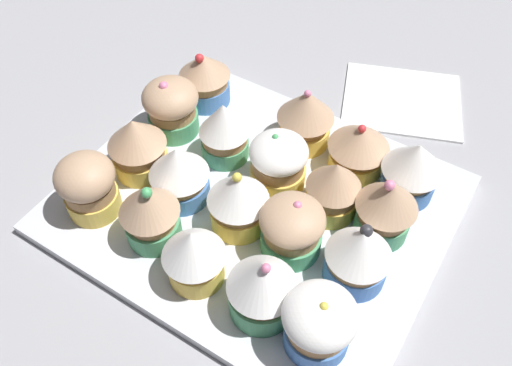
# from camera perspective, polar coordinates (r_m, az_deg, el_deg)

# --- Properties ---
(ground_plane) EXTENTS (1.80, 1.80, 0.03)m
(ground_plane) POSITION_cam_1_polar(r_m,az_deg,el_deg) (0.61, 0.00, -3.43)
(ground_plane) COLOR #9E9EA3
(baking_tray) EXTENTS (0.33, 0.39, 0.01)m
(baking_tray) POSITION_cam_1_polar(r_m,az_deg,el_deg) (0.59, 0.00, -2.23)
(baking_tray) COLOR silver
(baking_tray) RESTS_ON ground_plane
(cupcake_0) EXTENTS (0.06, 0.06, 0.07)m
(cupcake_0) POSITION_cam_1_polar(r_m,az_deg,el_deg) (0.67, -5.43, 10.98)
(cupcake_0) COLOR #477AC6
(cupcake_0) RESTS_ON baking_tray
(cupcake_1) EXTENTS (0.06, 0.06, 0.07)m
(cupcake_1) POSITION_cam_1_polar(r_m,az_deg,el_deg) (0.64, -8.90, 7.97)
(cupcake_1) COLOR #4C9E6B
(cupcake_1) RESTS_ON baking_tray
(cupcake_2) EXTENTS (0.06, 0.06, 0.07)m
(cupcake_2) POSITION_cam_1_polar(r_m,az_deg,el_deg) (0.60, -12.39, 3.92)
(cupcake_2) COLOR #EFC651
(cupcake_2) RESTS_ON baking_tray
(cupcake_3) EXTENTS (0.06, 0.06, 0.07)m
(cupcake_3) POSITION_cam_1_polar(r_m,az_deg,el_deg) (0.57, -17.29, -0.23)
(cupcake_3) COLOR #EFC651
(cupcake_3) RESTS_ON baking_tray
(cupcake_4) EXTENTS (0.06, 0.06, 0.08)m
(cupcake_4) POSITION_cam_1_polar(r_m,az_deg,el_deg) (0.60, -3.37, 5.57)
(cupcake_4) COLOR #4C9E6B
(cupcake_4) RESTS_ON baking_tray
(cupcake_5) EXTENTS (0.06, 0.06, 0.07)m
(cupcake_5) POSITION_cam_1_polar(r_m,az_deg,el_deg) (0.57, -8.11, 1.10)
(cupcake_5) COLOR #477AC6
(cupcake_5) RESTS_ON baking_tray
(cupcake_6) EXTENTS (0.06, 0.06, 0.08)m
(cupcake_6) POSITION_cam_1_polar(r_m,az_deg,el_deg) (0.53, -11.14, -2.98)
(cupcake_6) COLOR #4C9E6B
(cupcake_6) RESTS_ON baking_tray
(cupcake_7) EXTENTS (0.07, 0.07, 0.08)m
(cupcake_7) POSITION_cam_1_polar(r_m,az_deg,el_deg) (0.62, 5.50, 6.89)
(cupcake_7) COLOR #EFC651
(cupcake_7) RESTS_ON baking_tray
(cupcake_8) EXTENTS (0.06, 0.06, 0.07)m
(cupcake_8) POSITION_cam_1_polar(r_m,az_deg,el_deg) (0.57, 2.38, 2.22)
(cupcake_8) COLOR #EFC651
(cupcake_8) RESTS_ON baking_tray
(cupcake_9) EXTENTS (0.06, 0.06, 0.08)m
(cupcake_9) POSITION_cam_1_polar(r_m,az_deg,el_deg) (0.53, -1.45, -1.96)
(cupcake_9) COLOR #EFC651
(cupcake_9) RESTS_ON baking_tray
(cupcake_10) EXTENTS (0.06, 0.06, 0.07)m
(cupcake_10) POSITION_cam_1_polar(r_m,az_deg,el_deg) (0.51, -6.92, -7.27)
(cupcake_10) COLOR #EFC651
(cupcake_10) RESTS_ON baking_tray
(cupcake_11) EXTENTS (0.07, 0.07, 0.07)m
(cupcake_11) POSITION_cam_1_polar(r_m,az_deg,el_deg) (0.60, 10.77, 3.81)
(cupcake_11) COLOR #EFC651
(cupcake_11) RESTS_ON baking_tray
(cupcake_12) EXTENTS (0.06, 0.06, 0.07)m
(cupcake_12) POSITION_cam_1_polar(r_m,az_deg,el_deg) (0.55, 8.15, -0.47)
(cupcake_12) COLOR #EFC651
(cupcake_12) RESTS_ON baking_tray
(cupcake_13) EXTENTS (0.06, 0.06, 0.07)m
(cupcake_13) POSITION_cam_1_polar(r_m,az_deg,el_deg) (0.52, 3.80, -4.74)
(cupcake_13) COLOR #4C9E6B
(cupcake_13) RESTS_ON baking_tray
(cupcake_14) EXTENTS (0.06, 0.06, 0.08)m
(cupcake_14) POSITION_cam_1_polar(r_m,az_deg,el_deg) (0.48, 0.66, -10.79)
(cupcake_14) COLOR #4C9E6B
(cupcake_14) RESTS_ON baking_tray
(cupcake_15) EXTENTS (0.06, 0.06, 0.07)m
(cupcake_15) POSITION_cam_1_polar(r_m,az_deg,el_deg) (0.58, 16.15, 1.48)
(cupcake_15) COLOR #477AC6
(cupcake_15) RESTS_ON baking_tray
(cupcake_16) EXTENTS (0.06, 0.06, 0.08)m
(cupcake_16) POSITION_cam_1_polar(r_m,az_deg,el_deg) (0.54, 13.58, -2.46)
(cupcake_16) COLOR #4C9E6B
(cupcake_16) RESTS_ON baking_tray
(cupcake_17) EXTENTS (0.06, 0.06, 0.08)m
(cupcake_17) POSITION_cam_1_polar(r_m,az_deg,el_deg) (0.51, 10.75, -7.45)
(cupcake_17) COLOR #477AC6
(cupcake_17) RESTS_ON baking_tray
(cupcake_18) EXTENTS (0.06, 0.06, 0.07)m
(cupcake_18) POSITION_cam_1_polar(r_m,az_deg,el_deg) (0.47, 6.62, -14.39)
(cupcake_18) COLOR #477AC6
(cupcake_18) RESTS_ON baking_tray
(napkin) EXTENTS (0.17, 0.18, 0.01)m
(napkin) POSITION_cam_1_polar(r_m,az_deg,el_deg) (0.73, 15.14, 8.47)
(napkin) COLOR white
(napkin) RESTS_ON ground_plane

